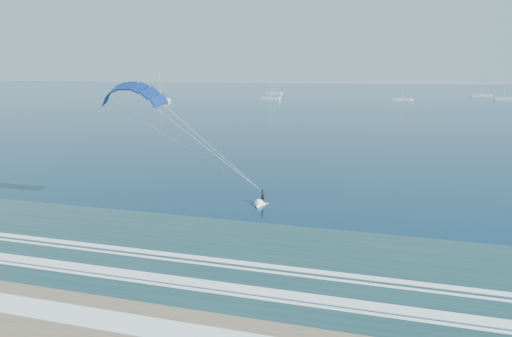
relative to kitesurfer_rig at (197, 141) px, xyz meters
The scene contains 8 objects.
ground 23.48m from the kitesurfer_rig, 80.55° to the right, with size 900.00×900.00×0.00m, color #072C45.
kitesurfer_rig is the anchor object (origin of this frame).
sailboat_0 167.04m from the kitesurfer_rig, 118.66° to the left, with size 8.94×2.40×12.13m.
sailboat_1 173.05m from the kitesurfer_rig, 101.34° to the left, with size 9.16×2.40×12.52m.
sailboat_2 220.36m from the kitesurfer_rig, 101.37° to the left, with size 8.97×2.40×12.06m.
sailboat_3 180.21m from the kitesurfer_rig, 81.60° to the left, with size 8.54×2.40×11.87m.
sailboat_4 232.82m from the kitesurfer_rig, 73.16° to the left, with size 9.84×2.40×13.22m.
sailboat_5 210.37m from the kitesurfer_rig, 69.75° to the left, with size 8.22×2.40×11.29m.
Camera 1 is at (14.97, -21.59, 14.64)m, focal length 32.00 mm.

